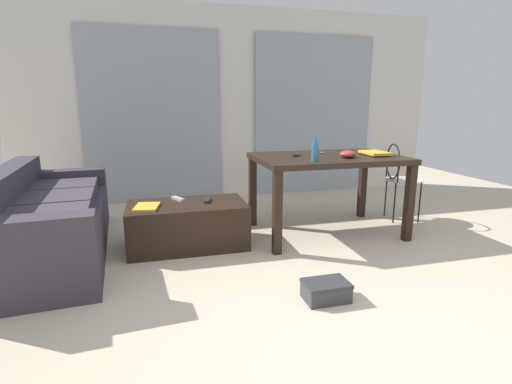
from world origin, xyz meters
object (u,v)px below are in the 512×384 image
coffee_table (188,225)px  craft_table (327,166)px  wire_chair (399,173)px  book_stack (374,153)px  scissors (322,153)px  tv_remote_secondary (178,199)px  tv_remote_on_table (296,155)px  tv_remote_primary (207,200)px  couch (46,221)px  magazine (147,207)px  bottle_near (315,151)px  shoebox (326,291)px  bowl (348,154)px

coffee_table → craft_table: 1.42m
coffee_table → craft_table: bearing=1.4°
wire_chair → book_stack: wire_chair is taller
scissors → tv_remote_secondary: size_ratio=0.69×
coffee_table → book_stack: book_stack is taller
scissors → tv_remote_secondary: (-1.43, -0.09, -0.36)m
book_stack → tv_remote_on_table: bearing=168.4°
wire_chair → scissors: 0.94m
scissors → tv_remote_primary: size_ratio=0.74×
tv_remote_primary → craft_table: bearing=14.5°
couch → tv_remote_primary: bearing=-2.9°
craft_table → magazine: craft_table is taller
wire_chair → bottle_near: 1.34m
tv_remote_primary → magazine: bearing=-156.5°
scissors → magazine: size_ratio=0.43×
wire_chair → tv_remote_secondary: wire_chair is taller
book_stack → tv_remote_primary: size_ratio=2.11×
scissors → couch: bearing=-176.6°
coffee_table → shoebox: (0.77, -1.20, -0.13)m
couch → book_stack: book_stack is taller
craft_table → bottle_near: bottle_near is taller
craft_table → bowl: size_ratio=9.20×
tv_remote_primary → magazine: 0.53m
bowl → scissors: size_ratio=1.30×
scissors → craft_table: bearing=-98.3°
bottle_near → shoebox: (-0.30, -0.94, -0.78)m
craft_table → shoebox: (-0.57, -1.24, -0.60)m
wire_chair → tv_remote_primary: 2.10m
book_stack → tv_remote_primary: book_stack is taller
bowl → magazine: bowl is taller
book_stack → bowl: bearing=-162.9°
bowl → magazine: 1.83m
coffee_table → magazine: (-0.33, -0.07, 0.20)m
bottle_near → book_stack: 0.75m
coffee_table → scissors: scissors is taller
bottle_near → scissors: size_ratio=1.81×
wire_chair → bowl: wire_chair is taller
craft_table → book_stack: size_ratio=4.18×
magazine → book_stack: bearing=11.1°
tv_remote_secondary → magazine: (-0.27, -0.21, -0.00)m
couch → bowl: size_ratio=13.94×
coffee_table → magazine: 0.40m
tv_remote_primary → shoebox: tv_remote_primary is taller
couch → magazine: couch is taller
bowl → tv_remote_on_table: bowl is taller
scissors → shoebox: scissors is taller
shoebox → coffee_table: bearing=122.6°
wire_chair → shoebox: wire_chair is taller
coffee_table → scissors: (1.37, 0.24, 0.56)m
bowl → shoebox: 1.45m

